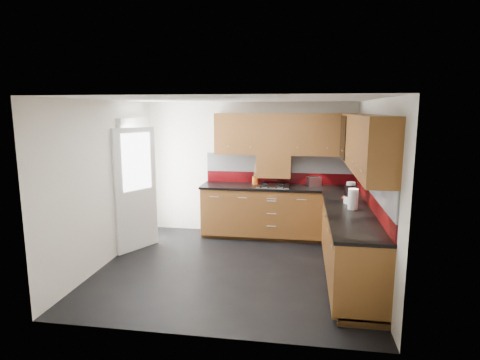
% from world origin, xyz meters
% --- Properties ---
extents(room, '(4.00, 3.80, 2.64)m').
position_xyz_m(room, '(0.00, 0.00, 1.50)').
color(room, black).
extents(base_cabinets, '(2.70, 3.20, 0.95)m').
position_xyz_m(base_cabinets, '(1.07, 0.72, 0.44)').
color(base_cabinets, brown).
rests_on(base_cabinets, room).
extents(countertop, '(2.72, 3.22, 0.04)m').
position_xyz_m(countertop, '(1.05, 0.70, 0.92)').
color(countertop, black).
rests_on(countertop, base_cabinets).
extents(backsplash, '(2.70, 3.20, 0.54)m').
position_xyz_m(backsplash, '(1.28, 0.93, 1.21)').
color(backsplash, maroon).
rests_on(backsplash, countertop).
extents(upper_cabinets, '(2.50, 3.20, 0.72)m').
position_xyz_m(upper_cabinets, '(1.23, 0.78, 1.84)').
color(upper_cabinets, brown).
rests_on(upper_cabinets, room).
extents(extractor_hood, '(0.60, 0.33, 0.40)m').
position_xyz_m(extractor_hood, '(0.45, 1.64, 1.28)').
color(extractor_hood, brown).
rests_on(extractor_hood, room).
extents(glass_cabinet, '(0.32, 0.80, 0.66)m').
position_xyz_m(glass_cabinet, '(1.71, 1.07, 1.87)').
color(glass_cabinet, black).
rests_on(glass_cabinet, room).
extents(back_door, '(0.42, 1.19, 2.04)m').
position_xyz_m(back_door, '(-1.78, 0.75, 1.03)').
color(back_door, white).
rests_on(back_door, room).
extents(gas_hob, '(0.56, 0.50, 0.04)m').
position_xyz_m(gas_hob, '(0.45, 1.47, 0.95)').
color(gas_hob, silver).
rests_on(gas_hob, countertop).
extents(utensil_pot, '(0.11, 0.11, 0.39)m').
position_xyz_m(utensil_pot, '(0.12, 1.62, 1.03)').
color(utensil_pot, '#CC5913').
rests_on(utensil_pot, countertop).
extents(toaster, '(0.27, 0.23, 0.17)m').
position_xyz_m(toaster, '(1.15, 1.63, 1.02)').
color(toaster, silver).
rests_on(toaster, countertop).
extents(food_processor, '(0.19, 0.19, 0.31)m').
position_xyz_m(food_processor, '(1.64, 0.36, 1.08)').
color(food_processor, white).
rests_on(food_processor, countertop).
extents(paper_towel, '(0.15, 0.15, 0.28)m').
position_xyz_m(paper_towel, '(1.63, 0.01, 1.08)').
color(paper_towel, white).
rests_on(paper_towel, countertop).
extents(orange_cloth, '(0.17, 0.15, 0.02)m').
position_xyz_m(orange_cloth, '(1.63, 0.69, 0.95)').
color(orange_cloth, red).
rests_on(orange_cloth, countertop).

